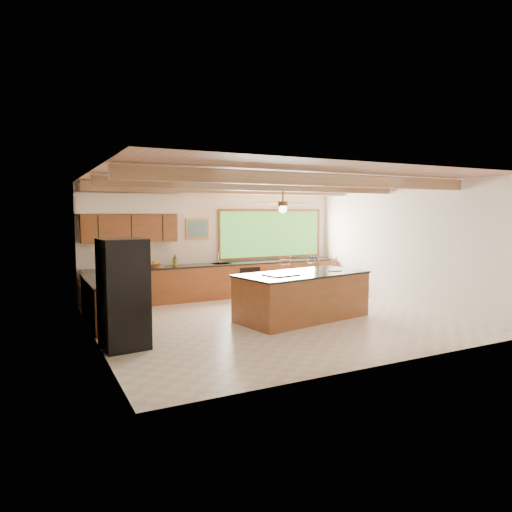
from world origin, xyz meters
name	(u,v)px	position (x,y,z in m)	size (l,w,h in m)	color
ground	(274,320)	(0.00, 0.00, 0.00)	(7.20, 7.20, 0.00)	beige
room_shell	(253,216)	(-0.17, 0.65, 2.21)	(7.27, 6.54, 3.02)	beige
counter_run	(197,285)	(-0.82, 2.52, 0.46)	(7.12, 3.10, 1.23)	brown
island	(302,296)	(0.62, -0.14, 0.50)	(3.05, 1.82, 1.02)	brown
refrigerator	(124,294)	(-3.22, -0.62, 0.93)	(0.79, 0.77, 1.86)	black
bar_stool_a	(283,273)	(1.48, 2.16, 0.66)	(0.41, 0.41, 1.12)	brown
bar_stool_b	(312,276)	(2.01, 1.54, 0.64)	(0.49, 0.49, 1.07)	brown
bar_stool_c	(307,276)	(1.85, 1.54, 0.64)	(0.46, 0.46, 1.07)	brown
bar_stool_d	(330,271)	(2.97, 2.11, 0.62)	(0.50, 0.50, 1.06)	brown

